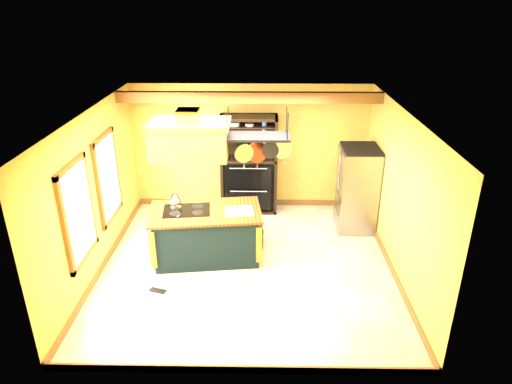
{
  "coord_description": "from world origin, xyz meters",
  "views": [
    {
      "loc": [
        0.27,
        -6.81,
        4.39
      ],
      "look_at": [
        0.15,
        0.3,
        1.27
      ],
      "focal_mm": 32.0,
      "sensor_mm": 36.0,
      "label": 1
    }
  ],
  "objects_px": {
    "range_hood": "(189,138)",
    "refrigerator": "(357,191)",
    "pot_rack": "(258,143)",
    "kitchen_island": "(206,234)",
    "hutch": "(249,174)"
  },
  "relations": [
    {
      "from": "pot_rack",
      "to": "refrigerator",
      "type": "relative_size",
      "value": 0.69
    },
    {
      "from": "kitchen_island",
      "to": "pot_rack",
      "type": "xyz_separation_m",
      "value": [
        0.91,
        0.01,
        1.69
      ]
    },
    {
      "from": "pot_rack",
      "to": "hutch",
      "type": "relative_size",
      "value": 0.54
    },
    {
      "from": "refrigerator",
      "to": "hutch",
      "type": "relative_size",
      "value": 0.78
    },
    {
      "from": "range_hood",
      "to": "pot_rack",
      "type": "bearing_deg",
      "value": 0.63
    },
    {
      "from": "kitchen_island",
      "to": "pot_rack",
      "type": "bearing_deg",
      "value": -6.11
    },
    {
      "from": "pot_rack",
      "to": "kitchen_island",
      "type": "bearing_deg",
      "value": -179.26
    },
    {
      "from": "range_hood",
      "to": "refrigerator",
      "type": "xyz_separation_m",
      "value": [
        3.05,
        1.21,
        -1.43
      ]
    },
    {
      "from": "refrigerator",
      "to": "hutch",
      "type": "xyz_separation_m",
      "value": [
        -2.15,
        0.8,
        0.03
      ]
    },
    {
      "from": "kitchen_island",
      "to": "refrigerator",
      "type": "distance_m",
      "value": 3.11
    },
    {
      "from": "pot_rack",
      "to": "hutch",
      "type": "bearing_deg",
      "value": 95.95
    },
    {
      "from": "refrigerator",
      "to": "hutch",
      "type": "height_order",
      "value": "hutch"
    },
    {
      "from": "kitchen_island",
      "to": "hutch",
      "type": "height_order",
      "value": "hutch"
    },
    {
      "from": "range_hood",
      "to": "refrigerator",
      "type": "relative_size",
      "value": 0.8
    },
    {
      "from": "kitchen_island",
      "to": "hutch",
      "type": "xyz_separation_m",
      "value": [
        0.7,
        2.01,
        0.36
      ]
    }
  ]
}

